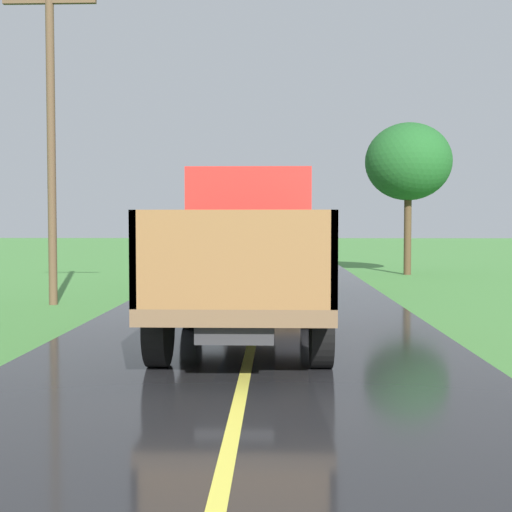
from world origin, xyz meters
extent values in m
cube|color=#2D2D30|center=(-0.09, 11.66, 0.68)|extent=(0.90, 5.51, 0.24)
cube|color=brown|center=(-0.09, 11.66, 0.88)|extent=(2.30, 5.80, 0.20)
cube|color=red|center=(-0.09, 13.61, 1.93)|extent=(2.10, 1.90, 1.90)
cube|color=black|center=(-0.09, 14.56, 2.26)|extent=(1.78, 0.02, 0.76)
cube|color=brown|center=(-1.20, 10.68, 1.53)|extent=(0.08, 3.85, 1.10)
cube|color=brown|center=(1.02, 10.68, 1.53)|extent=(0.08, 3.85, 1.10)
cube|color=brown|center=(-0.09, 8.80, 1.53)|extent=(2.30, 0.08, 1.10)
cube|color=brown|center=(-0.09, 12.57, 1.53)|extent=(2.30, 0.08, 1.10)
cylinder|color=black|center=(-1.14, 13.45, 0.58)|extent=(0.28, 1.00, 1.00)
cylinder|color=black|center=(0.96, 13.45, 0.58)|extent=(0.28, 1.00, 1.00)
cylinder|color=black|center=(-1.14, 10.06, 0.58)|extent=(0.28, 1.00, 1.00)
cylinder|color=black|center=(0.96, 10.06, 0.58)|extent=(0.28, 1.00, 1.00)
ellipsoid|color=#85B439|center=(0.34, 10.44, 1.17)|extent=(0.51, 0.52, 0.45)
ellipsoid|color=#6FB72E|center=(0.44, 9.73, 1.14)|extent=(0.45, 0.51, 0.50)
ellipsoid|color=#77B236|center=(-0.36, 9.80, 1.46)|extent=(0.44, 0.49, 0.50)
ellipsoid|color=#7BBB23|center=(0.46, 12.29, 1.14)|extent=(0.44, 0.44, 0.48)
ellipsoid|color=#71B837|center=(-0.54, 10.62, 1.44)|extent=(0.48, 0.62, 0.50)
ellipsoid|color=#76B72D|center=(0.07, 10.39, 1.81)|extent=(0.48, 0.59, 0.37)
ellipsoid|color=#7AC030|center=(0.68, 12.00, 1.44)|extent=(0.47, 0.48, 0.47)
ellipsoid|color=#84AC32|center=(-0.77, 11.56, 1.49)|extent=(0.48, 0.46, 0.52)
ellipsoid|color=#7DAA26|center=(0.69, 10.20, 1.48)|extent=(0.52, 0.55, 0.47)
ellipsoid|color=#7BAF34|center=(0.49, 10.10, 1.76)|extent=(0.47, 0.47, 0.44)
ellipsoid|color=#77B939|center=(0.71, 9.33, 1.49)|extent=(0.50, 0.54, 0.50)
cube|color=#2D2D30|center=(0.20, 21.37, 0.68)|extent=(0.90, 5.51, 0.24)
cube|color=brown|center=(0.20, 21.37, 0.88)|extent=(2.30, 5.80, 0.20)
cube|color=gold|center=(0.20, 23.32, 1.93)|extent=(2.10, 1.90, 1.90)
cube|color=black|center=(0.20, 24.27, 2.26)|extent=(1.78, 0.02, 0.76)
cube|color=#232328|center=(-0.91, 20.39, 1.53)|extent=(0.08, 3.85, 1.10)
cube|color=#232328|center=(1.31, 20.39, 1.53)|extent=(0.08, 3.85, 1.10)
cube|color=#232328|center=(0.20, 18.51, 1.53)|extent=(2.30, 0.08, 1.10)
cube|color=#232328|center=(0.20, 22.28, 1.53)|extent=(2.30, 0.08, 1.10)
cylinder|color=black|center=(-0.85, 23.17, 0.58)|extent=(0.28, 1.00, 1.00)
cylinder|color=black|center=(1.25, 23.17, 0.58)|extent=(0.28, 1.00, 1.00)
cylinder|color=black|center=(-0.85, 19.77, 0.58)|extent=(0.28, 1.00, 1.00)
cylinder|color=black|center=(1.25, 19.77, 0.58)|extent=(0.28, 1.00, 1.00)
ellipsoid|color=#7EBE37|center=(-0.69, 19.90, 1.52)|extent=(0.56, 0.67, 0.36)
ellipsoid|color=#74AD35|center=(0.64, 21.87, 1.77)|extent=(0.54, 0.63, 0.50)
ellipsoid|color=#7FAA37|center=(-0.10, 21.19, 1.46)|extent=(0.59, 0.55, 0.36)
ellipsoid|color=#7EAD24|center=(0.84, 21.13, 1.20)|extent=(0.57, 0.56, 0.47)
ellipsoid|color=#84B426|center=(1.04, 20.50, 1.46)|extent=(0.46, 0.46, 0.37)
ellipsoid|color=#78AC25|center=(0.80, 19.18, 1.14)|extent=(0.53, 0.50, 0.42)
ellipsoid|color=#80B731|center=(-0.35, 18.89, 1.45)|extent=(0.51, 0.58, 0.44)
ellipsoid|color=#78BA21|center=(-0.57, 20.16, 1.18)|extent=(0.59, 0.69, 0.41)
ellipsoid|color=#72AE30|center=(-0.01, 20.47, 1.47)|extent=(0.57, 0.56, 0.44)
cylinder|color=brown|center=(-4.97, 17.59, 3.78)|extent=(0.20, 0.20, 7.57)
cube|color=brown|center=(-4.97, 17.59, 7.17)|extent=(2.21, 0.12, 0.12)
cylinder|color=#4C3823|center=(5.38, 27.91, 1.50)|extent=(0.28, 0.28, 3.01)
ellipsoid|color=#1E5623|center=(5.38, 27.91, 4.32)|extent=(3.27, 3.27, 2.94)
camera|label=1|loc=(0.39, 1.16, 1.92)|focal=48.84mm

